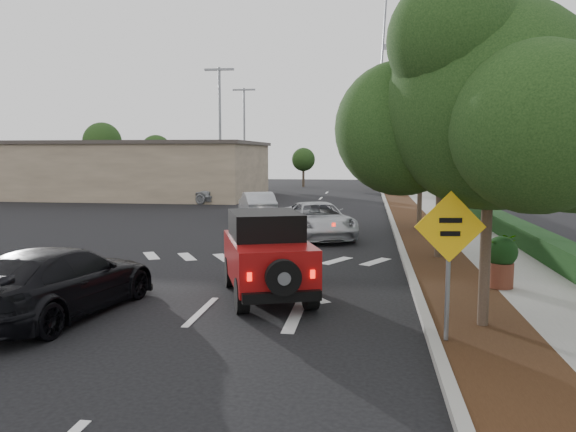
% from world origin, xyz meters
% --- Properties ---
extents(ground, '(120.00, 120.00, 0.00)m').
position_xyz_m(ground, '(0.00, 0.00, 0.00)').
color(ground, black).
rests_on(ground, ground).
extents(curb, '(0.20, 70.00, 0.15)m').
position_xyz_m(curb, '(4.60, 12.00, 0.07)').
color(curb, '#9E9B93').
rests_on(curb, ground).
extents(planting_strip, '(1.80, 70.00, 0.12)m').
position_xyz_m(planting_strip, '(5.60, 12.00, 0.06)').
color(planting_strip, black).
rests_on(planting_strip, ground).
extents(sidewalk, '(2.00, 70.00, 0.12)m').
position_xyz_m(sidewalk, '(7.50, 12.00, 0.06)').
color(sidewalk, gray).
rests_on(sidewalk, ground).
extents(hedge, '(0.80, 70.00, 0.80)m').
position_xyz_m(hedge, '(8.90, 12.00, 0.40)').
color(hedge, black).
rests_on(hedge, ground).
extents(commercial_building, '(22.00, 12.00, 4.00)m').
position_xyz_m(commercial_building, '(-16.00, 30.00, 2.00)').
color(commercial_building, '#7D6D56').
rests_on(commercial_building, ground).
extents(transmission_tower, '(7.00, 4.00, 28.00)m').
position_xyz_m(transmission_tower, '(6.00, 48.00, 0.00)').
color(transmission_tower, slate).
rests_on(transmission_tower, ground).
extents(street_tree_near, '(3.80, 3.80, 5.92)m').
position_xyz_m(street_tree_near, '(5.60, -0.50, 0.00)').
color(street_tree_near, black).
rests_on(street_tree_near, ground).
extents(street_tree_mid, '(3.20, 3.20, 5.32)m').
position_xyz_m(street_tree_mid, '(5.60, 6.50, 0.00)').
color(street_tree_mid, black).
rests_on(street_tree_mid, ground).
extents(street_tree_far, '(3.40, 3.40, 5.62)m').
position_xyz_m(street_tree_far, '(5.60, 13.00, 0.00)').
color(street_tree_far, black).
rests_on(street_tree_far, ground).
extents(light_pole_a, '(2.00, 0.22, 9.00)m').
position_xyz_m(light_pole_a, '(-6.50, 26.00, 0.00)').
color(light_pole_a, slate).
rests_on(light_pole_a, ground).
extents(light_pole_b, '(2.00, 0.22, 9.00)m').
position_xyz_m(light_pole_b, '(-7.50, 38.00, 0.00)').
color(light_pole_b, slate).
rests_on(light_pole_b, ground).
extents(red_jeep, '(2.76, 4.00, 1.96)m').
position_xyz_m(red_jeep, '(1.11, 1.54, 0.99)').
color(red_jeep, black).
rests_on(red_jeep, ground).
extents(silver_suv_ahead, '(3.75, 5.44, 1.38)m').
position_xyz_m(silver_suv_ahead, '(1.48, 10.78, 0.69)').
color(silver_suv_ahead, '#B5B8BE').
rests_on(silver_suv_ahead, ground).
extents(black_suv_oncoming, '(2.67, 5.14, 1.42)m').
position_xyz_m(black_suv_oncoming, '(-2.79, -0.63, 0.71)').
color(black_suv_oncoming, black).
rests_on(black_suv_oncoming, ground).
extents(silver_sedan_oncoming, '(2.76, 4.36, 1.36)m').
position_xyz_m(silver_sedan_oncoming, '(-2.18, 16.91, 0.68)').
color(silver_sedan_oncoming, '#B1B3B9').
rests_on(silver_sedan_oncoming, ground).
extents(parked_suv, '(5.26, 3.15, 1.68)m').
position_xyz_m(parked_suv, '(-8.65, 25.24, 0.84)').
color(parked_suv, '#93959A').
rests_on(parked_suv, ground).
extents(speed_hump_sign, '(1.20, 0.18, 2.56)m').
position_xyz_m(speed_hump_sign, '(4.80, -1.53, 1.77)').
color(speed_hump_sign, slate).
rests_on(speed_hump_sign, ground).
extents(terracotta_planter, '(0.75, 0.75, 1.30)m').
position_xyz_m(terracotta_planter, '(6.60, 2.60, 0.88)').
color(terracotta_planter, brown).
rests_on(terracotta_planter, ground).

